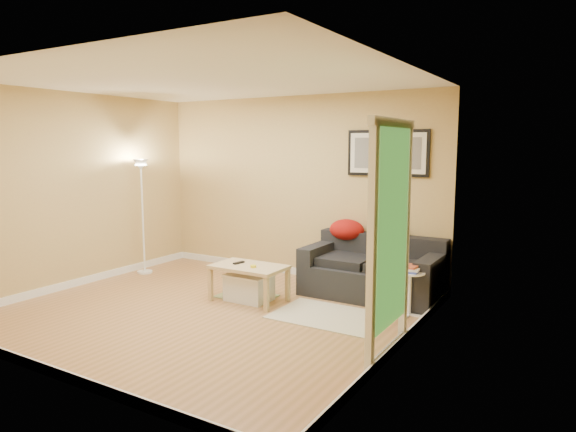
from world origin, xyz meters
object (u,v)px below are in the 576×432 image
(sofa, at_px, (372,267))
(storage_bin, at_px, (249,287))
(coffee_table, at_px, (249,283))
(book_stack, at_px, (412,269))
(floor_lamp, at_px, (143,220))
(side_table, at_px, (410,294))

(sofa, height_order, storage_bin, sofa)
(coffee_table, relative_size, storage_bin, 1.63)
(book_stack, height_order, floor_lamp, floor_lamp)
(coffee_table, bearing_deg, storage_bin, 122.16)
(coffee_table, xyz_separation_m, storage_bin, (-0.01, 0.02, -0.06))
(coffee_table, bearing_deg, book_stack, 10.88)
(coffee_table, xyz_separation_m, book_stack, (1.87, 0.48, 0.32))
(coffee_table, bearing_deg, sofa, 34.55)
(side_table, distance_m, book_stack, 0.29)
(book_stack, distance_m, floor_lamp, 4.04)
(coffee_table, relative_size, floor_lamp, 0.52)
(side_table, relative_size, book_stack, 2.20)
(sofa, bearing_deg, floor_lamp, -169.64)
(storage_bin, bearing_deg, coffee_table, -54.26)
(sofa, distance_m, coffee_table, 1.56)
(floor_lamp, bearing_deg, side_table, 1.97)
(coffee_table, xyz_separation_m, floor_lamp, (-2.16, 0.34, 0.59))
(sofa, bearing_deg, side_table, -36.87)
(coffee_table, bearing_deg, side_table, 10.83)
(sofa, bearing_deg, coffee_table, -141.87)
(storage_bin, relative_size, floor_lamp, 0.32)
(storage_bin, xyz_separation_m, side_table, (1.87, 0.46, 0.08))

